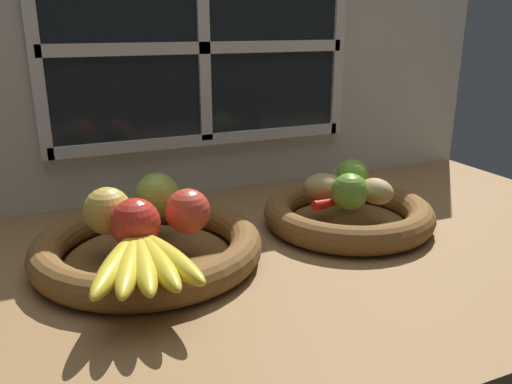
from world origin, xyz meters
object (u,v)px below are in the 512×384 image
(potato_oblong, at_px, (323,186))
(lime_far, at_px, (352,176))
(fruit_bowl_left, at_px, (148,247))
(apple_green_back, at_px, (157,195))
(potato_small, at_px, (376,191))
(apple_golden_left, at_px, (107,210))
(fruit_bowl_right, at_px, (348,214))
(lime_near, at_px, (349,192))
(apple_red_right, at_px, (188,211))
(chili_pepper, at_px, (348,199))
(apple_red_front, at_px, (135,223))
(banana_bunch_front, at_px, (143,260))
(potato_back, at_px, (345,180))

(potato_oblong, distance_m, lime_far, 0.07)
(fruit_bowl_left, relative_size, potato_oblong, 4.88)
(apple_green_back, xyz_separation_m, potato_small, (0.37, -0.09, -0.01))
(apple_golden_left, relative_size, potato_small, 1.08)
(fruit_bowl_right, distance_m, apple_golden_left, 0.43)
(potato_oblong, height_order, lime_near, lime_near)
(apple_red_right, relative_size, chili_pepper, 0.47)
(apple_red_front, distance_m, potato_small, 0.43)
(potato_small, height_order, lime_near, lime_near)
(apple_red_right, relative_size, lime_far, 1.09)
(fruit_bowl_left, relative_size, banana_bunch_front, 1.78)
(lime_near, height_order, lime_far, same)
(apple_red_right, height_order, lime_near, apple_red_right)
(lime_near, bearing_deg, apple_golden_left, 171.29)
(fruit_bowl_left, xyz_separation_m, apple_red_right, (0.06, -0.03, 0.06))
(lime_far, bearing_deg, potato_small, -88.51)
(potato_back, height_order, potato_small, potato_back)
(apple_red_right, relative_size, potato_small, 1.02)
(apple_red_front, distance_m, chili_pepper, 0.38)
(apple_red_right, relative_size, apple_red_front, 0.96)
(apple_golden_left, bearing_deg, apple_red_front, -68.06)
(banana_bunch_front, bearing_deg, lime_far, 21.91)
(fruit_bowl_right, height_order, lime_near, lime_near)
(fruit_bowl_right, bearing_deg, apple_golden_left, 177.34)
(potato_back, xyz_separation_m, potato_small, (0.01, -0.08, -0.00))
(fruit_bowl_right, height_order, potato_oblong, potato_oblong)
(apple_golden_left, bearing_deg, fruit_bowl_left, -19.85)
(apple_red_front, bearing_deg, fruit_bowl_left, 62.95)
(potato_oblong, height_order, lime_far, lime_far)
(potato_back, xyz_separation_m, potato_oblong, (-0.06, -0.02, -0.00))
(apple_red_front, distance_m, potato_back, 0.43)
(lime_near, bearing_deg, lime_far, 54.16)
(apple_green_back, distance_m, apple_red_right, 0.09)
(fruit_bowl_left, relative_size, potato_small, 5.29)
(potato_back, height_order, lime_far, lime_far)
(banana_bunch_front, bearing_deg, apple_red_front, 84.62)
(potato_oblong, bearing_deg, lime_near, -81.35)
(chili_pepper, bearing_deg, potato_back, 54.88)
(fruit_bowl_right, height_order, banana_bunch_front, banana_bunch_front)
(apple_red_right, bearing_deg, chili_pepper, 2.18)
(potato_back, height_order, potato_oblong, potato_back)
(apple_green_back, height_order, lime_far, apple_green_back)
(apple_red_front, relative_size, banana_bunch_front, 0.36)
(apple_green_back, bearing_deg, fruit_bowl_right, -9.25)
(fruit_bowl_left, height_order, fruit_bowl_right, same)
(fruit_bowl_right, xyz_separation_m, apple_golden_left, (-0.42, 0.02, 0.06))
(fruit_bowl_left, xyz_separation_m, potato_small, (0.40, -0.03, 0.05))
(fruit_bowl_left, xyz_separation_m, potato_oblong, (0.33, 0.03, 0.05))
(apple_green_back, relative_size, potato_back, 1.10)
(fruit_bowl_left, relative_size, apple_green_back, 4.74)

